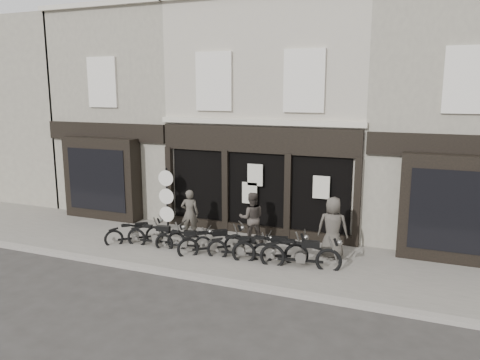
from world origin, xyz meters
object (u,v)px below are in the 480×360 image
at_px(motorcycle_3, 212,244).
at_px(man_centre, 252,218).
at_px(motorcycle_0, 135,235).
at_px(man_right, 333,227).
at_px(motorcycle_1, 157,238).
at_px(motorcycle_5, 271,252).
at_px(motorcycle_4, 241,250).
at_px(advert_sign_post, 167,201).
at_px(motorcycle_2, 184,242).
at_px(motorcycle_6, 301,256).
at_px(man_left, 190,213).

xyz_separation_m(motorcycle_3, man_centre, (0.76, 1.40, 0.57)).
bearing_deg(motorcycle_0, man_right, -32.00).
bearing_deg(motorcycle_3, motorcycle_1, 144.53).
bearing_deg(motorcycle_5, motorcycle_3, 165.27).
bearing_deg(motorcycle_1, motorcycle_0, 168.84).
xyz_separation_m(motorcycle_4, advert_sign_post, (-3.64, 1.83, 0.76)).
xyz_separation_m(motorcycle_2, motorcycle_6, (3.83, -0.06, 0.09)).
xyz_separation_m(motorcycle_2, motorcycle_4, (1.95, -0.04, 0.03)).
bearing_deg(motorcycle_2, advert_sign_post, 120.73).
height_order(motorcycle_5, man_left, man_left).
bearing_deg(man_centre, motorcycle_2, 15.53).
height_order(motorcycle_2, man_left, man_left).
relative_size(motorcycle_3, motorcycle_6, 0.78).
distance_m(motorcycle_5, man_centre, 1.88).
height_order(motorcycle_0, motorcycle_1, motorcycle_1).
distance_m(motorcycle_2, man_left, 1.45).
height_order(motorcycle_0, motorcycle_3, motorcycle_3).
height_order(motorcycle_3, motorcycle_6, motorcycle_6).
distance_m(man_right, advert_sign_post, 6.21).
bearing_deg(motorcycle_1, man_centre, 21.51).
distance_m(motorcycle_2, man_right, 4.66).
bearing_deg(motorcycle_2, man_centre, 26.56).
bearing_deg(motorcycle_3, man_left, 102.14).
bearing_deg(man_right, motorcycle_4, 19.13).
bearing_deg(motorcycle_1, motorcycle_2, -4.00).
relative_size(motorcycle_2, motorcycle_3, 1.01).
height_order(motorcycle_2, man_right, man_right).
relative_size(man_left, advert_sign_post, 0.70).
bearing_deg(man_left, advert_sign_post, -42.48).
relative_size(motorcycle_0, man_left, 0.96).
xyz_separation_m(motorcycle_6, man_centre, (-2.09, 1.48, 0.53)).
height_order(motorcycle_2, motorcycle_3, motorcycle_3).
distance_m(motorcycle_0, motorcycle_6, 5.69).
relative_size(motorcycle_2, motorcycle_6, 0.79).
relative_size(motorcycle_1, motorcycle_5, 0.94).
bearing_deg(man_centre, man_right, 149.63).
height_order(motorcycle_2, motorcycle_4, motorcycle_4).
bearing_deg(motorcycle_6, motorcycle_0, 170.54).
bearing_deg(man_centre, motorcycle_1, 4.76).
relative_size(motorcycle_1, advert_sign_post, 0.88).
distance_m(motorcycle_2, motorcycle_6, 3.83).
bearing_deg(motorcycle_2, motorcycle_6, -13.53).
relative_size(motorcycle_5, man_left, 1.33).
distance_m(motorcycle_2, motorcycle_5, 2.89).
bearing_deg(advert_sign_post, man_centre, -12.45).
relative_size(man_left, man_centre, 0.97).
height_order(motorcycle_4, man_right, man_right).
height_order(motorcycle_1, advert_sign_post, advert_sign_post).
distance_m(motorcycle_3, man_right, 3.72).
distance_m(motorcycle_3, motorcycle_5, 1.91).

